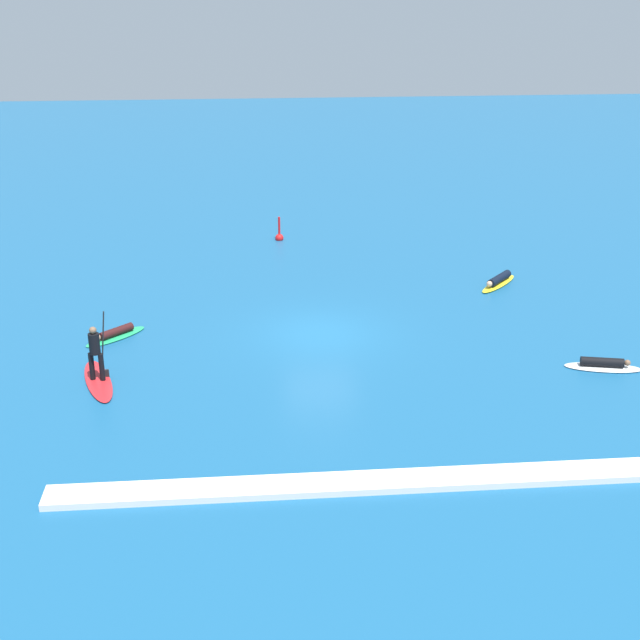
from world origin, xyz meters
The scene contains 7 objects.
ground_plane centered at (0.00, 0.00, 0.00)m, with size 120.00×120.00×0.00m, color #195684.
surfer_on_yellow_board centered at (7.70, 4.38, 0.17)m, with size 2.18×2.34×0.43m.
surfer_on_red_board centered at (-7.25, -3.30, 0.45)m, with size 1.62×3.27×2.28m.
surfer_on_white_board centered at (8.88, -3.70, 0.13)m, with size 2.55×1.25×0.37m.
surfer_on_green_board centered at (-7.18, 0.21, 0.12)m, with size 2.23×2.16×0.36m.
marker_buoy centered at (-0.95, 11.47, 0.18)m, with size 0.40×0.40×1.22m.
wave_crest centered at (0.00, -9.84, 0.09)m, with size 15.21×0.90×0.18m, color white.
Camera 1 is at (-2.43, -28.13, 12.01)m, focal length 48.55 mm.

